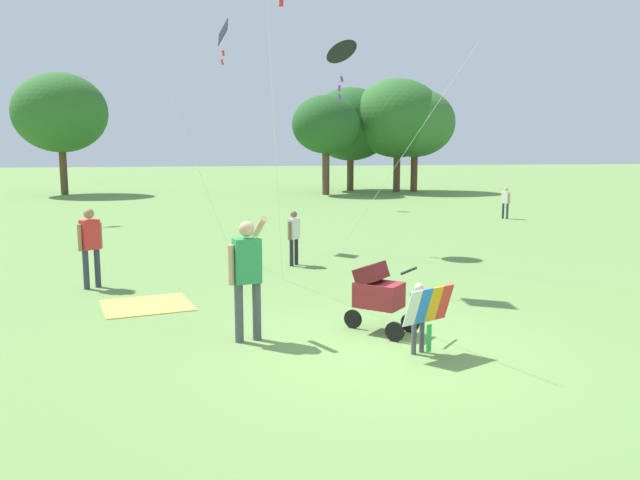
% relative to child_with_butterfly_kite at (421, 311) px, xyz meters
% --- Properties ---
extents(ground_plane, '(120.00, 120.00, 0.00)m').
position_rel_child_with_butterfly_kite_xyz_m(ground_plane, '(-0.39, 0.26, -0.58)').
color(ground_plane, '#668E47').
extents(treeline_distant, '(22.35, 6.05, 6.02)m').
position_rel_child_with_butterfly_kite_xyz_m(treeline_distant, '(1.76, 26.03, 3.17)').
color(treeline_distant, brown).
rests_on(treeline_distant, ground).
extents(child_with_butterfly_kite, '(0.74, 0.51, 0.93)m').
position_rel_child_with_butterfly_kite_xyz_m(child_with_butterfly_kite, '(0.00, 0.00, 0.00)').
color(child_with_butterfly_kite, '#4C4C51').
rests_on(child_with_butterfly_kite, ground).
extents(person_adult_flyer, '(0.55, 0.60, 1.74)m').
position_rel_child_with_butterfly_kite_xyz_m(person_adult_flyer, '(-2.19, 0.89, 0.43)').
color(person_adult_flyer, '#4C4C51').
rests_on(person_adult_flyer, ground).
extents(stroller, '(1.02, 0.92, 1.03)m').
position_rel_child_with_butterfly_kite_xyz_m(stroller, '(-0.34, 1.02, 0.03)').
color(stroller, black).
rests_on(stroller, ground).
extents(kite_orange_delta, '(1.90, 2.37, 5.80)m').
position_rel_child_with_butterfly_kite_xyz_m(kite_orange_delta, '(-2.54, 9.21, 4.58)').
color(kite_orange_delta, black).
rests_on(kite_orange_delta, ground).
extents(kite_green_novelty, '(2.58, 4.23, 5.15)m').
position_rel_child_with_butterfly_kite_xyz_m(kite_green_novelty, '(0.39, 8.18, 4.25)').
color(kite_green_novelty, black).
rests_on(kite_green_novelty, ground).
extents(person_red_shirt, '(0.29, 0.31, 1.21)m').
position_rel_child_with_butterfly_kite_xyz_m(person_red_shirt, '(-1.02, 6.21, 0.13)').
color(person_red_shirt, '#232328').
rests_on(person_red_shirt, ground).
extents(person_sitting_far, '(0.25, 0.31, 1.10)m').
position_rel_child_with_butterfly_kite_xyz_m(person_sitting_far, '(7.18, 13.68, 0.07)').
color(person_sitting_far, '#33384C').
rests_on(person_sitting_far, ground).
extents(person_couple_left, '(0.39, 0.36, 1.50)m').
position_rel_child_with_butterfly_kite_xyz_m(person_couple_left, '(-4.98, 4.53, 0.30)').
color(person_couple_left, '#33384C').
rests_on(person_couple_left, ground).
extents(picnic_blanket, '(1.71, 1.62, 0.02)m').
position_rel_child_with_butterfly_kite_xyz_m(picnic_blanket, '(-3.82, 3.05, -0.57)').
color(picnic_blanket, gold).
rests_on(picnic_blanket, ground).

